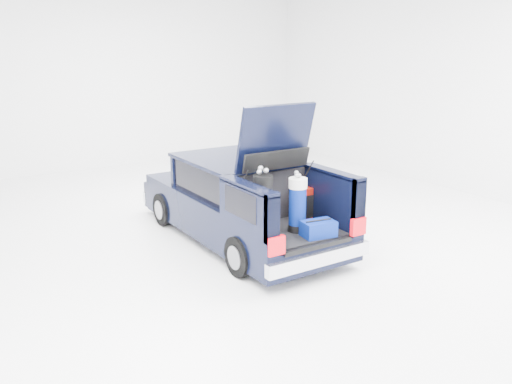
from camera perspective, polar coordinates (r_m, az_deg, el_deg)
ground at (r=9.60m, az=-1.61°, el=-4.96°), size 14.00×14.00×0.00m
car at (r=9.48m, az=-1.98°, el=-0.95°), size 1.87×4.65×2.47m
red_suitcase at (r=8.75m, az=4.83°, el=-1.20°), size 0.33×0.21×0.53m
black_golf_bag at (r=7.84m, az=0.70°, el=-1.43°), size 0.36×0.37×1.03m
blue_golf_bag at (r=8.09m, az=4.39°, el=-1.29°), size 0.33×0.33×0.93m
blue_duffel at (r=8.00m, az=6.59°, el=-3.84°), size 0.52×0.38×0.25m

